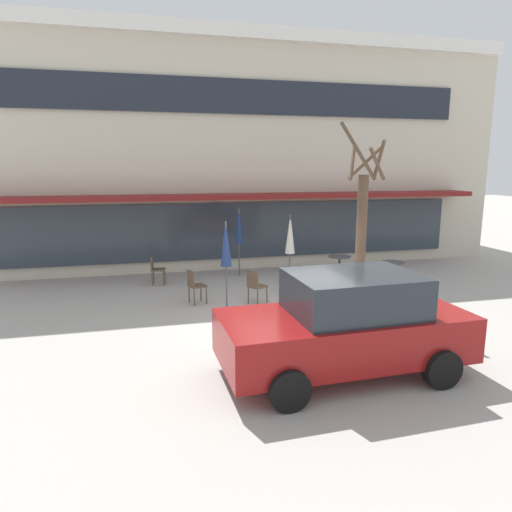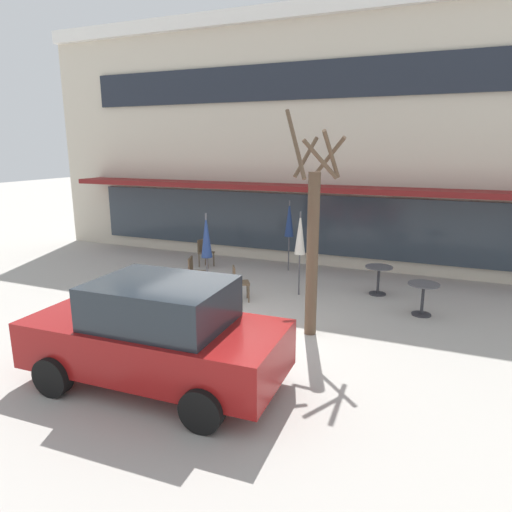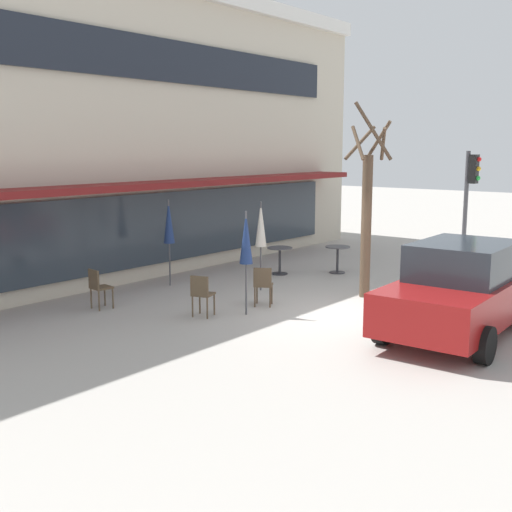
# 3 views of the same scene
# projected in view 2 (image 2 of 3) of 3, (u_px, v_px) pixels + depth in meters

# --- Properties ---
(ground_plane) EXTENTS (80.00, 80.00, 0.00)m
(ground_plane) POSITION_uv_depth(u_px,v_px,m) (222.00, 328.00, 9.80)
(ground_plane) COLOR #ADA8A0
(building_facade) EXTENTS (19.65, 9.10, 7.98)m
(building_facade) POSITION_uv_depth(u_px,v_px,m) (336.00, 141.00, 17.79)
(building_facade) COLOR beige
(building_facade) RESTS_ON ground
(cafe_table_near_wall) EXTENTS (0.70, 0.70, 0.76)m
(cafe_table_near_wall) POSITION_uv_depth(u_px,v_px,m) (423.00, 294.00, 10.44)
(cafe_table_near_wall) COLOR #333338
(cafe_table_near_wall) RESTS_ON ground
(cafe_table_streetside) EXTENTS (0.70, 0.70, 0.76)m
(cafe_table_streetside) POSITION_uv_depth(u_px,v_px,m) (379.00, 275.00, 11.91)
(cafe_table_streetside) COLOR #333338
(cafe_table_streetside) RESTS_ON ground
(patio_umbrella_green_folded) EXTENTS (0.28, 0.28, 2.20)m
(patio_umbrella_green_folded) POSITION_uv_depth(u_px,v_px,m) (206.00, 236.00, 11.30)
(patio_umbrella_green_folded) COLOR #4C4C51
(patio_umbrella_green_folded) RESTS_ON ground
(patio_umbrella_cream_folded) EXTENTS (0.28, 0.28, 2.20)m
(patio_umbrella_cream_folded) POSITION_uv_depth(u_px,v_px,m) (300.00, 234.00, 11.62)
(patio_umbrella_cream_folded) COLOR #4C4C51
(patio_umbrella_cream_folded) RESTS_ON ground
(patio_umbrella_corner_open) EXTENTS (0.28, 0.28, 2.20)m
(patio_umbrella_corner_open) POSITION_uv_depth(u_px,v_px,m) (289.00, 219.00, 13.94)
(patio_umbrella_corner_open) COLOR #4C4C51
(patio_umbrella_corner_open) RESTS_ON ground
(cafe_chair_0) EXTENTS (0.55, 0.55, 0.89)m
(cafe_chair_0) POSITION_uv_depth(u_px,v_px,m) (238.00, 281.00, 11.41)
(cafe_chair_0) COLOR brown
(cafe_chair_0) RESTS_ON ground
(cafe_chair_1) EXTENTS (0.50, 0.50, 0.89)m
(cafe_chair_1) POSITION_uv_depth(u_px,v_px,m) (194.00, 270.00, 12.37)
(cafe_chair_1) COLOR brown
(cafe_chair_1) RESTS_ON ground
(cafe_chair_2) EXTENTS (0.45, 0.45, 0.89)m
(cafe_chair_2) POSITION_uv_depth(u_px,v_px,m) (204.00, 251.00, 14.70)
(cafe_chair_2) COLOR brown
(cafe_chair_2) RESTS_ON ground
(parked_sedan) EXTENTS (4.26, 2.13, 1.76)m
(parked_sedan) POSITION_uv_depth(u_px,v_px,m) (157.00, 334.00, 7.31)
(parked_sedan) COLOR maroon
(parked_sedan) RESTS_ON ground
(street_tree) EXTENTS (1.20, 1.21, 4.50)m
(street_tree) POSITION_uv_depth(u_px,v_px,m) (313.00, 241.00, 9.06)
(street_tree) COLOR brown
(street_tree) RESTS_ON ground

